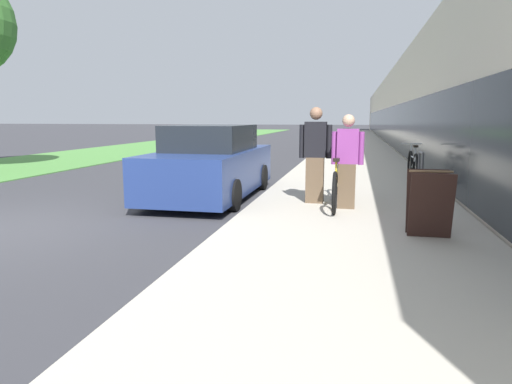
{
  "coord_description": "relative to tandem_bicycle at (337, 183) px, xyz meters",
  "views": [
    {
      "loc": [
        5.33,
        -5.82,
        1.71
      ],
      "look_at": [
        1.53,
        11.77,
        -1.22
      ],
      "focal_mm": 32.0,
      "sensor_mm": 36.0,
      "label": 1
    }
  ],
  "objects": [
    {
      "name": "storefront_facade",
      "position": [
        7.27,
        26.32,
        1.77
      ],
      "size": [
        10.01,
        70.0,
        4.56
      ],
      "color": "beige",
      "rests_on": "ground"
    },
    {
      "name": "cruiser_bike_nearest",
      "position": [
        1.77,
        3.75,
        0.0
      ],
      "size": [
        0.52,
        1.88,
        0.93
      ],
      "color": "black",
      "rests_on": "sidewalk_slab"
    },
    {
      "name": "parked_sedan_curbside",
      "position": [
        -2.7,
        0.83,
        0.21
      ],
      "size": [
        1.87,
        4.4,
        1.56
      ],
      "color": "navy",
      "rests_on": "ground"
    },
    {
      "name": "lawn_strip",
      "position": [
        -11.61,
        22.32,
        -0.49
      ],
      "size": [
        5.47,
        70.0,
        0.03
      ],
      "color": "#518E42",
      "rests_on": "ground"
    },
    {
      "name": "bike_rack_hoop",
      "position": [
        1.76,
        2.26,
        0.12
      ],
      "size": [
        0.05,
        0.6,
        0.84
      ],
      "color": "#4C4C51",
      "rests_on": "sidewalk_slab"
    },
    {
      "name": "person_bystander",
      "position": [
        -0.42,
        0.09,
        0.51
      ],
      "size": [
        0.61,
        0.24,
        1.79
      ],
      "color": "brown",
      "rests_on": "sidewalk_slab"
    },
    {
      "name": "person_rider",
      "position": [
        0.18,
        -0.34,
        0.44
      ],
      "size": [
        0.56,
        0.22,
        1.65
      ],
      "color": "brown",
      "rests_on": "sidewalk_slab"
    },
    {
      "name": "sandwich_board_sign",
      "position": [
        1.32,
        -2.07,
        0.06
      ],
      "size": [
        0.56,
        0.56,
        0.9
      ],
      "color": "#331E19",
      "rests_on": "sidewalk_slab"
    },
    {
      "name": "tandem_bicycle",
      "position": [
        0.0,
        0.0,
        0.0
      ],
      "size": [
        0.52,
        2.68,
        0.91
      ],
      "color": "black",
      "rests_on": "sidewalk_slab"
    },
    {
      "name": "sidewalk_slab",
      "position": [
        0.33,
        18.32,
        -0.45
      ],
      "size": [
        3.82,
        70.0,
        0.12
      ],
      "color": "#BCB5A5",
      "rests_on": "ground"
    }
  ]
}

